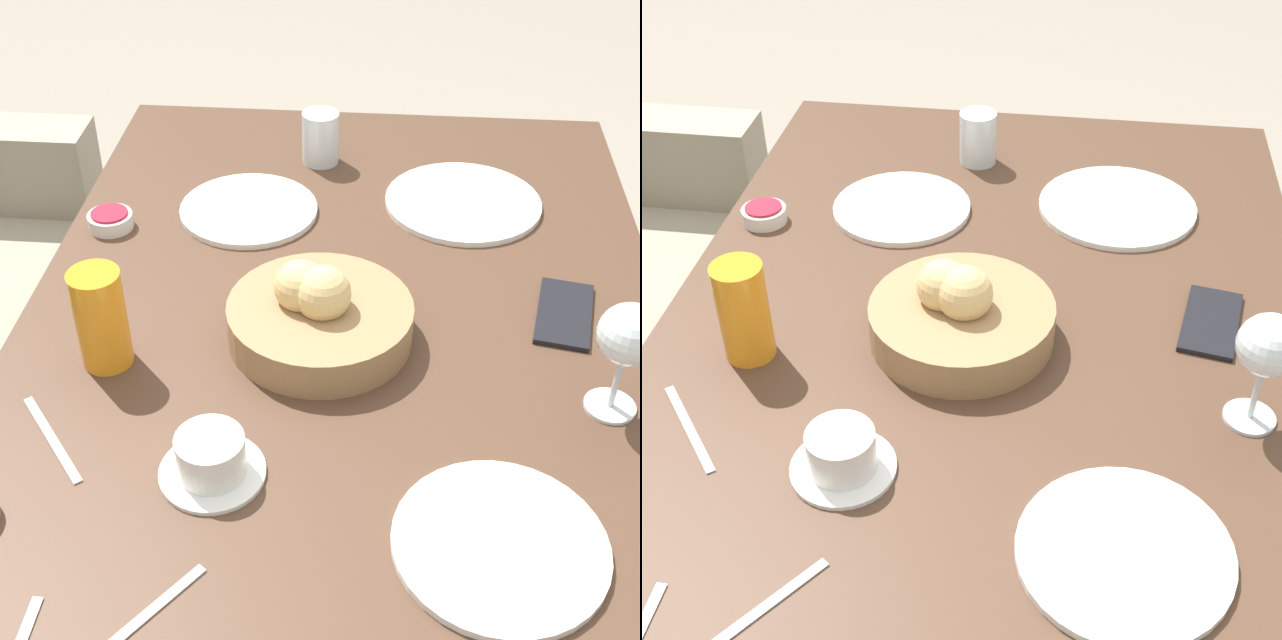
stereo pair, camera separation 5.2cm
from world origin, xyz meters
The scene contains 14 objects.
ground_plane centered at (0.00, 0.00, 0.00)m, with size 10.00×10.00×0.00m, color gray.
dining_table centered at (0.00, 0.00, 0.65)m, with size 1.29×0.91×0.75m.
bread_basket centered at (-0.06, 0.03, 0.79)m, with size 0.25×0.25×0.12m.
plate_near_left centered at (-0.39, -0.19, 0.76)m, with size 0.23×0.23×0.01m.
plate_near_right centered at (0.31, -0.18, 0.76)m, with size 0.26×0.26×0.01m.
plate_far_center centered at (0.25, 0.18, 0.76)m, with size 0.23×0.23×0.01m.
juice_glass centered at (-0.13, 0.30, 0.82)m, with size 0.07×0.07×0.14m.
water_tumbler centered at (0.44, 0.07, 0.80)m, with size 0.07×0.07×0.09m.
wine_glass centered at (-0.17, -0.34, 0.87)m, with size 0.08×0.08×0.16m.
coffee_cup centered at (-0.32, 0.13, 0.78)m, with size 0.12×0.12×0.06m.
jam_bowl_berry centered at (0.19, 0.39, 0.77)m, with size 0.07×0.07×0.03m.
fork_silver centered at (-0.51, 0.17, 0.76)m, with size 0.14×0.11×0.00m.
knife_silver centered at (-0.28, 0.33, 0.76)m, with size 0.14×0.11×0.00m.
cell_phone centered at (0.02, -0.31, 0.76)m, with size 0.16×0.10×0.01m.
Camera 1 is at (-1.00, -0.05, 1.53)m, focal length 50.00 mm.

